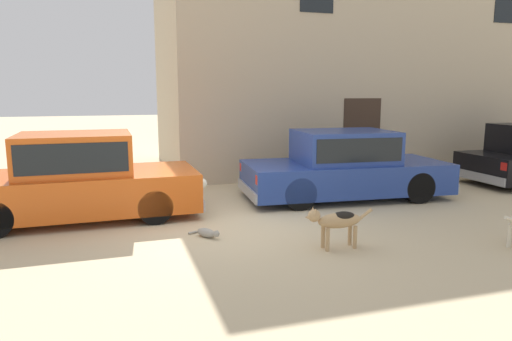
{
  "coord_description": "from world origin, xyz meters",
  "views": [
    {
      "loc": [
        -1.73,
        -7.51,
        2.27
      ],
      "look_at": [
        0.66,
        0.2,
        0.9
      ],
      "focal_mm": 32.62,
      "sensor_mm": 36.0,
      "label": 1
    }
  ],
  "objects_px": {
    "parked_sedan_nearest": "(78,177)",
    "stray_cat": "(207,233)",
    "stray_dog_spotted": "(337,220)",
    "parked_sedan_second": "(345,165)"
  },
  "relations": [
    {
      "from": "parked_sedan_nearest",
      "to": "stray_cat",
      "type": "distance_m",
      "value": 2.77
    },
    {
      "from": "stray_dog_spotted",
      "to": "stray_cat",
      "type": "relative_size",
      "value": 2.06
    },
    {
      "from": "parked_sedan_nearest",
      "to": "parked_sedan_second",
      "type": "xyz_separation_m",
      "value": [
        5.37,
        0.07,
        -0.04
      ]
    },
    {
      "from": "parked_sedan_nearest",
      "to": "parked_sedan_second",
      "type": "distance_m",
      "value": 5.37
    },
    {
      "from": "stray_dog_spotted",
      "to": "parked_sedan_second",
      "type": "bearing_deg",
      "value": -118.62
    },
    {
      "from": "parked_sedan_second",
      "to": "stray_cat",
      "type": "bearing_deg",
      "value": -146.58
    },
    {
      "from": "parked_sedan_second",
      "to": "stray_dog_spotted",
      "type": "distance_m",
      "value": 3.42
    },
    {
      "from": "stray_cat",
      "to": "parked_sedan_nearest",
      "type": "bearing_deg",
      "value": -168.27
    },
    {
      "from": "parked_sedan_nearest",
      "to": "stray_cat",
      "type": "bearing_deg",
      "value": -43.33
    },
    {
      "from": "parked_sedan_nearest",
      "to": "stray_cat",
      "type": "xyz_separation_m",
      "value": [
        1.98,
        -1.81,
        -0.68
      ]
    }
  ]
}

